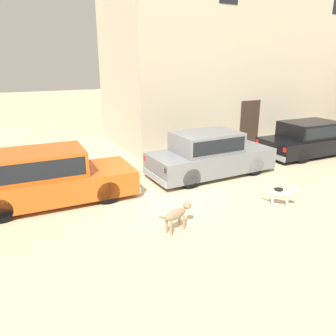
{
  "coord_description": "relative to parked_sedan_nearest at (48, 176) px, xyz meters",
  "views": [
    {
      "loc": [
        -3.89,
        -7.6,
        3.77
      ],
      "look_at": [
        0.13,
        0.2,
        0.9
      ],
      "focal_mm": 34.83,
      "sensor_mm": 36.0,
      "label": 1
    }
  ],
  "objects": [
    {
      "name": "parked_sedan_nearest",
      "position": [
        0.0,
        0.0,
        0.0
      ],
      "size": [
        4.73,
        1.96,
        1.51
      ],
      "rotation": [
        0.0,
        0.0,
        -0.03
      ],
      "color": "#D15619",
      "rests_on": "ground_plane"
    },
    {
      "name": "apartment_block",
      "position": [
        11.62,
        5.19,
        4.06
      ],
      "size": [
        15.52,
        5.33,
        9.63
      ],
      "color": "#BCB299",
      "rests_on": "ground_plane"
    },
    {
      "name": "parked_sedan_third",
      "position": [
        10.59,
        0.12,
        -0.04
      ],
      "size": [
        4.8,
        1.96,
        1.42
      ],
      "rotation": [
        0.0,
        0.0,
        -0.04
      ],
      "color": "black",
      "rests_on": "ground_plane"
    },
    {
      "name": "ground_plane",
      "position": [
        2.96,
        -1.45,
        -0.76
      ],
      "size": [
        80.0,
        80.0,
        0.0
      ],
      "primitive_type": "plane",
      "color": "#CCB78E"
    },
    {
      "name": "stray_dog_tan",
      "position": [
        5.53,
        -3.24,
        -0.35
      ],
      "size": [
        0.73,
        0.71,
        0.63
      ],
      "rotation": [
        0.0,
        0.0,
        5.51
      ],
      "color": "beige",
      "rests_on": "ground_plane"
    },
    {
      "name": "parked_sedan_second",
      "position": [
        5.27,
        -0.11,
        0.0
      ],
      "size": [
        4.53,
        1.81,
        1.52
      ],
      "rotation": [
        0.0,
        0.0,
        0.01
      ],
      "color": "slate",
      "rests_on": "ground_plane"
    },
    {
      "name": "stray_dog_spotted",
      "position": [
        2.41,
        -3.07,
        -0.33
      ],
      "size": [
        1.03,
        0.38,
        0.67
      ],
      "rotation": [
        0.0,
        0.0,
        0.27
      ],
      "color": "#997F60",
      "rests_on": "ground_plane"
    }
  ]
}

